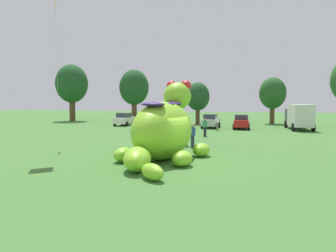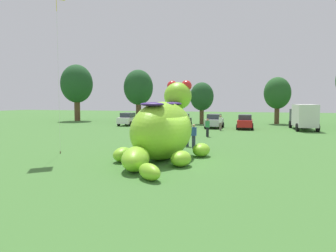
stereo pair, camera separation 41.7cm
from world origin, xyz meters
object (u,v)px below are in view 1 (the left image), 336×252
at_px(car_black, 179,121).
at_px(car_red, 241,122).
at_px(spectator_near_inflatable, 205,128).
at_px(spectator_wandering, 193,136).
at_px(car_yellow, 150,120).
at_px(spectator_by_cars, 217,123).
at_px(spectator_mid_field, 186,135).
at_px(car_white, 124,119).
at_px(box_truck, 299,116).
at_px(car_silver, 211,121).
at_px(giant_inflatable_creature, 163,130).

xyz_separation_m(car_black, car_red, (7.72, 0.07, 0.00)).
relative_size(car_black, spectator_near_inflatable, 2.46).
bearing_deg(spectator_wandering, car_red, 81.97).
xyz_separation_m(car_yellow, spectator_by_cars, (9.30, -3.05, -0.01)).
bearing_deg(spectator_mid_field, car_white, 126.26).
height_order(box_truck, spectator_by_cars, box_truck).
height_order(car_black, box_truck, box_truck).
relative_size(car_silver, spectator_near_inflatable, 2.41).
bearing_deg(car_silver, box_truck, 3.43).
bearing_deg(car_yellow, spectator_by_cars, -18.14).
bearing_deg(car_white, spectator_wandering, -53.28).
bearing_deg(car_yellow, car_red, -2.49).
bearing_deg(car_silver, car_black, -174.03).
bearing_deg(spectator_wandering, spectator_near_inflatable, 92.89).
xyz_separation_m(car_silver, spectator_near_inflatable, (0.97, -9.79, -0.01)).
distance_m(car_silver, car_red, 3.74).
relative_size(car_white, box_truck, 0.63).
xyz_separation_m(spectator_near_inflatable, spectator_wandering, (0.37, -7.38, 0.00)).
bearing_deg(box_truck, spectator_mid_field, -118.98).
bearing_deg(spectator_by_cars, car_silver, 112.32).
bearing_deg(spectator_mid_field, car_silver, 92.46).
xyz_separation_m(car_white, car_black, (7.95, -1.07, 0.00)).
xyz_separation_m(car_silver, box_truck, (10.25, 0.61, 0.74)).
distance_m(car_silver, box_truck, 10.29).
relative_size(giant_inflatable_creature, spectator_mid_field, 5.43).
xyz_separation_m(car_black, spectator_by_cars, (5.18, -2.46, -0.01)).
relative_size(car_yellow, spectator_mid_field, 2.45).
xyz_separation_m(car_white, spectator_near_inflatable, (12.92, -10.45, -0.01)).
relative_size(car_white, spectator_near_inflatable, 2.44).
bearing_deg(car_silver, spectator_near_inflatable, -84.32).
relative_size(car_red, spectator_wandering, 2.45).
distance_m(giant_inflatable_creature, box_truck, 24.71).
relative_size(giant_inflatable_creature, box_truck, 1.41).
relative_size(car_yellow, spectator_by_cars, 2.45).
xyz_separation_m(box_truck, spectator_by_cars, (-9.07, -3.50, -0.75)).
bearing_deg(spectator_near_inflatable, spectator_by_cars, 88.26).
bearing_deg(spectator_mid_field, spectator_by_cars, 88.04).
bearing_deg(car_red, car_yellow, 177.51).
bearing_deg(giant_inflatable_creature, box_truck, 67.19).
xyz_separation_m(car_black, spectator_mid_field, (4.71, -16.19, -0.01)).
xyz_separation_m(spectator_by_cars, spectator_wandering, (0.16, -14.29, 0.00)).
relative_size(car_black, car_silver, 1.02).
distance_m(car_yellow, car_silver, 8.12).
relative_size(car_red, spectator_by_cars, 2.45).
distance_m(box_truck, spectator_by_cars, 9.75).
bearing_deg(spectator_near_inflatable, car_red, 73.78).
relative_size(car_black, spectator_wandering, 2.46).
height_order(car_black, spectator_by_cars, car_black).
height_order(car_white, car_silver, same).
height_order(giant_inflatable_creature, box_truck, giant_inflatable_creature).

